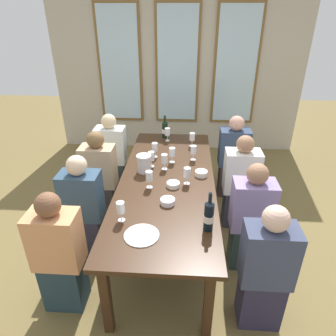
{
  "coord_description": "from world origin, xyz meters",
  "views": [
    {
      "loc": [
        0.18,
        -2.64,
        2.26
      ],
      "look_at": [
        0.0,
        0.14,
        0.79
      ],
      "focal_mm": 32.14,
      "sensor_mm": 36.0,
      "label": 1
    }
  ],
  "objects_px": {
    "tasting_bowl_0": "(168,201)",
    "seated_person_3": "(240,184)",
    "wine_glass_0": "(192,137)",
    "wine_glass_4": "(172,153)",
    "wine_glass_5": "(155,147)",
    "wine_glass_9": "(187,173)",
    "tasting_bowl_2": "(201,173)",
    "wine_glass_1": "(164,159)",
    "wine_glass_2": "(151,156)",
    "seated_person_6": "(112,156)",
    "white_plate_0": "(142,235)",
    "wine_glass_8": "(194,150)",
    "tasting_bowl_1": "(173,184)",
    "metal_pitcher": "(144,164)",
    "seated_person_1": "(265,271)",
    "wine_bottle_0": "(209,216)",
    "wine_glass_6": "(149,176)",
    "seated_person_2": "(100,179)",
    "wine_bottle_1": "(165,129)",
    "wine_glass_7": "(167,132)",
    "seated_person_7": "(233,159)",
    "seated_person_5": "(250,220)",
    "wine_glass_3": "(121,208)",
    "dining_table": "(167,184)",
    "seated_person_4": "(84,210)"
  },
  "relations": [
    {
      "from": "wine_glass_5",
      "to": "wine_glass_9",
      "type": "relative_size",
      "value": 1.0
    },
    {
      "from": "tasting_bowl_0",
      "to": "wine_glass_1",
      "type": "bearing_deg",
      "value": 96.79
    },
    {
      "from": "wine_glass_8",
      "to": "seated_person_7",
      "type": "bearing_deg",
      "value": 42.87
    },
    {
      "from": "dining_table",
      "to": "seated_person_5",
      "type": "height_order",
      "value": "seated_person_5"
    },
    {
      "from": "tasting_bowl_0",
      "to": "tasting_bowl_2",
      "type": "distance_m",
      "value": 0.62
    },
    {
      "from": "wine_bottle_0",
      "to": "wine_glass_6",
      "type": "distance_m",
      "value": 0.8
    },
    {
      "from": "wine_glass_0",
      "to": "seated_person_2",
      "type": "distance_m",
      "value": 1.23
    },
    {
      "from": "wine_glass_3",
      "to": "wine_glass_9",
      "type": "relative_size",
      "value": 1.0
    },
    {
      "from": "wine_glass_1",
      "to": "wine_glass_7",
      "type": "xyz_separation_m",
      "value": [
        -0.02,
        0.79,
        0.0
      ]
    },
    {
      "from": "wine_bottle_1",
      "to": "tasting_bowl_2",
      "type": "bearing_deg",
      "value": -66.21
    },
    {
      "from": "tasting_bowl_0",
      "to": "seated_person_3",
      "type": "bearing_deg",
      "value": 44.0
    },
    {
      "from": "tasting_bowl_0",
      "to": "tasting_bowl_1",
      "type": "height_order",
      "value": "tasting_bowl_0"
    },
    {
      "from": "dining_table",
      "to": "wine_glass_0",
      "type": "xyz_separation_m",
      "value": [
        0.25,
        0.85,
        0.19
      ]
    },
    {
      "from": "metal_pitcher",
      "to": "tasting_bowl_2",
      "type": "bearing_deg",
      "value": -4.51
    },
    {
      "from": "wine_glass_1",
      "to": "seated_person_7",
      "type": "xyz_separation_m",
      "value": [
        0.84,
        0.74,
        -0.33
      ]
    },
    {
      "from": "wine_glass_4",
      "to": "wine_glass_8",
      "type": "xyz_separation_m",
      "value": [
        0.24,
        0.07,
        0.0
      ]
    },
    {
      "from": "white_plate_0",
      "to": "seated_person_5",
      "type": "bearing_deg",
      "value": 29.65
    },
    {
      "from": "seated_person_6",
      "to": "white_plate_0",
      "type": "bearing_deg",
      "value": -69.72
    },
    {
      "from": "wine_glass_2",
      "to": "seated_person_7",
      "type": "height_order",
      "value": "seated_person_7"
    },
    {
      "from": "wine_glass_9",
      "to": "seated_person_2",
      "type": "height_order",
      "value": "seated_person_2"
    },
    {
      "from": "white_plate_0",
      "to": "wine_bottle_0",
      "type": "distance_m",
      "value": 0.53
    },
    {
      "from": "wine_glass_0",
      "to": "wine_glass_7",
      "type": "bearing_deg",
      "value": 153.93
    },
    {
      "from": "metal_pitcher",
      "to": "wine_glass_2",
      "type": "xyz_separation_m",
      "value": [
        0.06,
        0.12,
        0.03
      ]
    },
    {
      "from": "wine_glass_3",
      "to": "seated_person_5",
      "type": "relative_size",
      "value": 0.16
    },
    {
      "from": "tasting_bowl_1",
      "to": "seated_person_4",
      "type": "height_order",
      "value": "seated_person_4"
    },
    {
      "from": "wine_glass_6",
      "to": "seated_person_5",
      "type": "height_order",
      "value": "seated_person_5"
    },
    {
      "from": "wine_glass_2",
      "to": "seated_person_6",
      "type": "bearing_deg",
      "value": 132.81
    },
    {
      "from": "wine_glass_4",
      "to": "seated_person_6",
      "type": "height_order",
      "value": "seated_person_6"
    },
    {
      "from": "wine_glass_9",
      "to": "wine_glass_8",
      "type": "bearing_deg",
      "value": 82.79
    },
    {
      "from": "wine_glass_0",
      "to": "wine_glass_1",
      "type": "height_order",
      "value": "same"
    },
    {
      "from": "wine_glass_0",
      "to": "seated_person_5",
      "type": "relative_size",
      "value": 0.16
    },
    {
      "from": "wine_glass_0",
      "to": "wine_glass_9",
      "type": "height_order",
      "value": "same"
    },
    {
      "from": "metal_pitcher",
      "to": "wine_glass_3",
      "type": "bearing_deg",
      "value": -94.94
    },
    {
      "from": "white_plate_0",
      "to": "tasting_bowl_1",
      "type": "bearing_deg",
      "value": 74.51
    },
    {
      "from": "metal_pitcher",
      "to": "seated_person_1",
      "type": "relative_size",
      "value": 0.17
    },
    {
      "from": "metal_pitcher",
      "to": "seated_person_3",
      "type": "xyz_separation_m",
      "value": [
        1.05,
        0.16,
        -0.31
      ]
    },
    {
      "from": "seated_person_1",
      "to": "wine_glass_8",
      "type": "bearing_deg",
      "value": 110.51
    },
    {
      "from": "seated_person_2",
      "to": "seated_person_3",
      "type": "xyz_separation_m",
      "value": [
        1.6,
        -0.02,
        0.0
      ]
    },
    {
      "from": "tasting_bowl_0",
      "to": "wine_glass_6",
      "type": "xyz_separation_m",
      "value": [
        -0.19,
        0.27,
        0.1
      ]
    },
    {
      "from": "tasting_bowl_2",
      "to": "wine_glass_4",
      "type": "xyz_separation_m",
      "value": [
        -0.32,
        0.29,
        0.09
      ]
    },
    {
      "from": "seated_person_3",
      "to": "seated_person_6",
      "type": "height_order",
      "value": "same"
    },
    {
      "from": "metal_pitcher",
      "to": "wine_glass_5",
      "type": "bearing_deg",
      "value": 78.39
    },
    {
      "from": "wine_glass_0",
      "to": "wine_glass_4",
      "type": "distance_m",
      "value": 0.52
    },
    {
      "from": "wine_glass_5",
      "to": "wine_glass_9",
      "type": "distance_m",
      "value": 0.7
    },
    {
      "from": "tasting_bowl_2",
      "to": "wine_glass_0",
      "type": "xyz_separation_m",
      "value": [
        -0.09,
        0.76,
        0.09
      ]
    },
    {
      "from": "tasting_bowl_2",
      "to": "wine_glass_1",
      "type": "relative_size",
      "value": 0.74
    },
    {
      "from": "metal_pitcher",
      "to": "wine_glass_3",
      "type": "distance_m",
      "value": 0.84
    },
    {
      "from": "seated_person_2",
      "to": "seated_person_4",
      "type": "relative_size",
      "value": 1.0
    },
    {
      "from": "seated_person_1",
      "to": "seated_person_2",
      "type": "bearing_deg",
      "value": 141.17
    },
    {
      "from": "wine_glass_3",
      "to": "wine_glass_7",
      "type": "height_order",
      "value": "same"
    }
  ]
}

